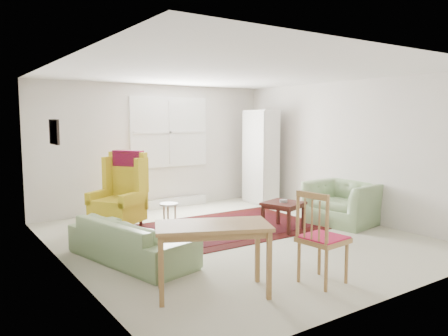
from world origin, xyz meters
TOP-DOWN VIEW (x-y plane):
  - room at (0.02, 0.21)m, footprint 5.04×5.54m
  - rug at (0.16, 0.58)m, footprint 3.24×2.11m
  - sofa at (-1.74, -0.13)m, footprint 1.16×2.00m
  - armchair at (2.10, -0.32)m, footprint 1.15×1.26m
  - wingback_chair at (-1.27, 1.59)m, footprint 1.06×1.05m
  - coffee_table at (0.92, -0.07)m, footprint 0.72×0.72m
  - stool at (-0.54, 1.14)m, footprint 0.34×0.34m
  - cabinet at (2.10, 1.97)m, footprint 0.46×0.82m
  - desk at (-1.45, -1.62)m, footprint 1.31×1.02m
  - desk_chair at (-0.28, -2.05)m, footprint 0.50×0.50m

SIDE VIEW (x-z plane):
  - rug at x=0.16m, z-range 0.00..0.03m
  - stool at x=-0.54m, z-range 0.00..0.42m
  - coffee_table at x=0.92m, z-range 0.00..0.47m
  - desk at x=-1.45m, z-range 0.00..0.74m
  - sofa at x=-1.74m, z-range 0.00..0.76m
  - armchair at x=2.10m, z-range 0.00..0.87m
  - desk_chair at x=-0.28m, z-range 0.00..1.04m
  - wingback_chair at x=-1.27m, z-range 0.00..1.29m
  - cabinet at x=2.10m, z-range 0.00..2.00m
  - room at x=0.02m, z-range 0.00..2.51m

